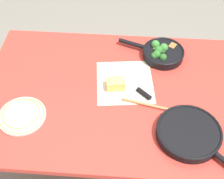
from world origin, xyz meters
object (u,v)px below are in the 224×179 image
Objects in this scene: dinner_plate_stack at (22,115)px; grater_knife at (135,88)px; skillet_broccoli at (162,53)px; skillet_eggs at (189,133)px; cheese_block at (116,84)px; wooden_spoon at (167,109)px.

grater_knife is at bearing 22.12° from dinner_plate_stack.
skillet_broccoli is at bearing -76.83° from grater_knife.
grater_knife is at bearing 176.80° from skillet_eggs.
skillet_eggs is at bearing -37.68° from cheese_block.
grater_knife is (-0.24, 0.26, -0.01)m from skillet_eggs.
dinner_plate_stack is at bearing 54.80° from skillet_broccoli.
cheese_block reaches higher than grater_knife.
wooden_spoon is (0.01, -0.37, -0.02)m from skillet_broccoli.
skillet_broccoli is at bearing 145.76° from skillet_eggs.
dinner_plate_stack is at bearing -153.07° from cheese_block.
skillet_eggs is 1.02× the size of wooden_spoon.
wooden_spoon is 0.68m from dinner_plate_stack.
grater_knife is (-0.14, -0.25, -0.02)m from skillet_broccoli.
dinner_plate_stack reaches higher than wooden_spoon.
cheese_block is (-0.25, 0.13, 0.02)m from wooden_spoon.
grater_knife is 0.10m from cheese_block.
wooden_spoon is at bearing -177.31° from grater_knife.
wooden_spoon is 0.20m from grater_knife.
skillet_eggs is at bearing -3.74° from dinner_plate_stack.
dinner_plate_stack is at bearing -160.09° from wooden_spoon.
skillet_broccoli is at bearing 35.03° from dinner_plate_stack.
skillet_eggs is at bearing 121.39° from skillet_broccoli.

